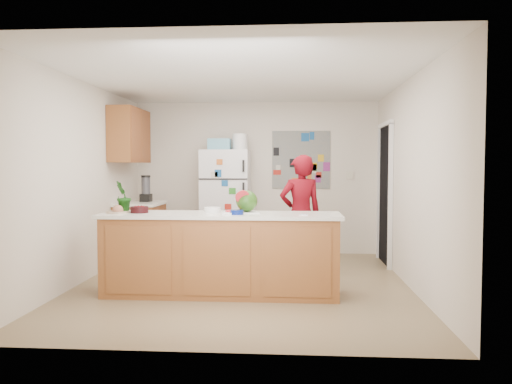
# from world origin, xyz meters

# --- Properties ---
(floor) EXTENTS (4.00, 4.50, 0.02)m
(floor) POSITION_xyz_m (0.00, 0.00, -0.01)
(floor) COLOR brown
(floor) RESTS_ON ground
(wall_back) EXTENTS (4.00, 0.02, 2.50)m
(wall_back) POSITION_xyz_m (0.00, 2.26, 1.25)
(wall_back) COLOR beige
(wall_back) RESTS_ON ground
(wall_left) EXTENTS (0.02, 4.50, 2.50)m
(wall_left) POSITION_xyz_m (-2.01, 0.00, 1.25)
(wall_left) COLOR beige
(wall_left) RESTS_ON ground
(wall_right) EXTENTS (0.02, 4.50, 2.50)m
(wall_right) POSITION_xyz_m (2.01, 0.00, 1.25)
(wall_right) COLOR beige
(wall_right) RESTS_ON ground
(ceiling) EXTENTS (4.00, 4.50, 0.02)m
(ceiling) POSITION_xyz_m (0.00, 0.00, 2.51)
(ceiling) COLOR white
(ceiling) RESTS_ON wall_back
(doorway) EXTENTS (0.03, 0.85, 2.04)m
(doorway) POSITION_xyz_m (1.99, 1.45, 1.02)
(doorway) COLOR black
(doorway) RESTS_ON ground
(peninsula_base) EXTENTS (2.60, 0.62, 0.88)m
(peninsula_base) POSITION_xyz_m (-0.20, -0.50, 0.44)
(peninsula_base) COLOR brown
(peninsula_base) RESTS_ON floor
(peninsula_top) EXTENTS (2.68, 0.70, 0.04)m
(peninsula_top) POSITION_xyz_m (-0.20, -0.50, 0.90)
(peninsula_top) COLOR silver
(peninsula_top) RESTS_ON peninsula_base
(side_counter_base) EXTENTS (0.60, 0.80, 0.86)m
(side_counter_base) POSITION_xyz_m (-1.69, 1.35, 0.43)
(side_counter_base) COLOR brown
(side_counter_base) RESTS_ON floor
(side_counter_top) EXTENTS (0.64, 0.84, 0.04)m
(side_counter_top) POSITION_xyz_m (-1.69, 1.35, 0.88)
(side_counter_top) COLOR silver
(side_counter_top) RESTS_ON side_counter_base
(upper_cabinets) EXTENTS (0.35, 1.00, 0.80)m
(upper_cabinets) POSITION_xyz_m (-1.82, 1.30, 1.90)
(upper_cabinets) COLOR brown
(upper_cabinets) RESTS_ON wall_left
(refrigerator) EXTENTS (0.75, 0.70, 1.70)m
(refrigerator) POSITION_xyz_m (-0.45, 1.88, 0.85)
(refrigerator) COLOR silver
(refrigerator) RESTS_ON floor
(fridge_top_bin) EXTENTS (0.35, 0.28, 0.18)m
(fridge_top_bin) POSITION_xyz_m (-0.55, 1.88, 1.79)
(fridge_top_bin) COLOR #5999B2
(fridge_top_bin) RESTS_ON refrigerator
(photo_collage) EXTENTS (0.95, 0.01, 0.95)m
(photo_collage) POSITION_xyz_m (0.75, 2.24, 1.55)
(photo_collage) COLOR slate
(photo_collage) RESTS_ON wall_back
(person) EXTENTS (0.67, 0.54, 1.60)m
(person) POSITION_xyz_m (0.72, 0.66, 0.80)
(person) COLOR #660711
(person) RESTS_ON floor
(blender_appliance) EXTENTS (0.13, 0.13, 0.38)m
(blender_appliance) POSITION_xyz_m (-1.64, 1.49, 1.09)
(blender_appliance) COLOR black
(blender_appliance) RESTS_ON side_counter_top
(cutting_board) EXTENTS (0.43, 0.37, 0.01)m
(cutting_board) POSITION_xyz_m (0.03, -0.45, 0.93)
(cutting_board) COLOR silver
(cutting_board) RESTS_ON peninsula_top
(watermelon) EXTENTS (0.24, 0.24, 0.24)m
(watermelon) POSITION_xyz_m (0.09, -0.43, 1.05)
(watermelon) COLOR #315617
(watermelon) RESTS_ON cutting_board
(watermelon_slice) EXTENTS (0.16, 0.16, 0.02)m
(watermelon_slice) POSITION_xyz_m (-0.07, -0.50, 0.94)
(watermelon_slice) COLOR #C12F3D
(watermelon_slice) RESTS_ON cutting_board
(cherry_bowl) EXTENTS (0.24, 0.24, 0.07)m
(cherry_bowl) POSITION_xyz_m (-1.13, -0.50, 0.96)
(cherry_bowl) COLOR black
(cherry_bowl) RESTS_ON peninsula_top
(white_bowl) EXTENTS (0.21, 0.21, 0.06)m
(white_bowl) POSITION_xyz_m (-0.31, -0.42, 0.95)
(white_bowl) COLOR white
(white_bowl) RESTS_ON peninsula_top
(cobalt_bowl) EXTENTS (0.17, 0.17, 0.05)m
(cobalt_bowl) POSITION_xyz_m (-0.00, -0.62, 0.95)
(cobalt_bowl) COLOR navy
(cobalt_bowl) RESTS_ON peninsula_top
(plate) EXTENTS (0.34, 0.34, 0.02)m
(plate) POSITION_xyz_m (-1.37, -0.53, 0.93)
(plate) COLOR beige
(plate) RESTS_ON peninsula_top
(paper_towel) EXTENTS (0.20, 0.18, 0.02)m
(paper_towel) POSITION_xyz_m (-0.07, -0.59, 0.93)
(paper_towel) COLOR silver
(paper_towel) RESTS_ON peninsula_top
(keys) EXTENTS (0.10, 0.06, 0.01)m
(keys) POSITION_xyz_m (0.73, -0.63, 0.93)
(keys) COLOR gray
(keys) RESTS_ON peninsula_top
(potted_plant) EXTENTS (0.17, 0.20, 0.36)m
(potted_plant) POSITION_xyz_m (-1.33, -0.45, 1.10)
(potted_plant) COLOR #0F3B11
(potted_plant) RESTS_ON peninsula_top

